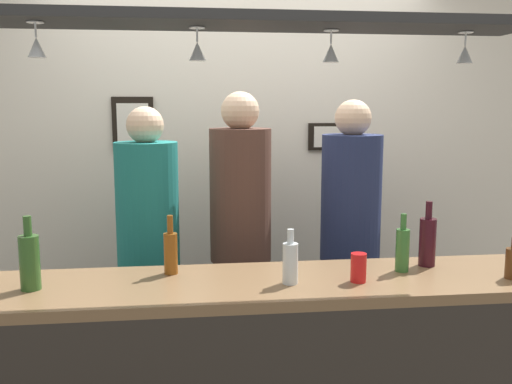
{
  "coord_description": "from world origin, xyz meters",
  "views": [
    {
      "loc": [
        -0.34,
        -2.63,
        1.7
      ],
      "look_at": [
        0.0,
        0.1,
        1.28
      ],
      "focal_mm": 39.72,
      "sensor_mm": 36.0,
      "label": 1
    }
  ],
  "objects_px": {
    "person_middle_brown_shirt": "(241,219)",
    "bottle_wine_dark_red": "(428,241)",
    "person_right_navy_shirt": "(350,221)",
    "bottle_beer_green_import": "(402,249)",
    "picture_frame_caricature": "(133,124)",
    "drink_can": "(358,268)",
    "picture_frame_lower_pair": "(330,137)",
    "bottle_champagne_green": "(30,261)",
    "bottle_soda_clear": "(290,262)",
    "bottle_beer_amber_tall": "(171,251)",
    "person_left_teal_shirt": "(148,231)"
  },
  "relations": [
    {
      "from": "person_middle_brown_shirt",
      "to": "bottle_wine_dark_red",
      "type": "height_order",
      "value": "person_middle_brown_shirt"
    },
    {
      "from": "bottle_beer_green_import",
      "to": "drink_can",
      "type": "height_order",
      "value": "bottle_beer_green_import"
    },
    {
      "from": "person_right_navy_shirt",
      "to": "picture_frame_caricature",
      "type": "bearing_deg",
      "value": 153.98
    },
    {
      "from": "bottle_wine_dark_red",
      "to": "bottle_beer_green_import",
      "type": "bearing_deg",
      "value": -153.95
    },
    {
      "from": "bottle_beer_green_import",
      "to": "bottle_soda_clear",
      "type": "height_order",
      "value": "bottle_beer_green_import"
    },
    {
      "from": "bottle_beer_green_import",
      "to": "bottle_wine_dark_red",
      "type": "distance_m",
      "value": 0.16
    },
    {
      "from": "person_right_navy_shirt",
      "to": "picture_frame_lower_pair",
      "type": "bearing_deg",
      "value": 87.04
    },
    {
      "from": "bottle_champagne_green",
      "to": "picture_frame_caricature",
      "type": "xyz_separation_m",
      "value": [
        0.29,
        1.41,
        0.5
      ]
    },
    {
      "from": "bottle_champagne_green",
      "to": "picture_frame_lower_pair",
      "type": "xyz_separation_m",
      "value": [
        1.58,
        1.41,
        0.41
      ]
    },
    {
      "from": "person_left_teal_shirt",
      "to": "person_right_navy_shirt",
      "type": "xyz_separation_m",
      "value": [
        1.14,
        0.0,
        0.02
      ]
    },
    {
      "from": "bottle_champagne_green",
      "to": "bottle_beer_amber_tall",
      "type": "relative_size",
      "value": 1.15
    },
    {
      "from": "person_middle_brown_shirt",
      "to": "picture_frame_lower_pair",
      "type": "height_order",
      "value": "person_middle_brown_shirt"
    },
    {
      "from": "bottle_beer_green_import",
      "to": "picture_frame_caricature",
      "type": "height_order",
      "value": "picture_frame_caricature"
    },
    {
      "from": "person_right_navy_shirt",
      "to": "bottle_beer_amber_tall",
      "type": "height_order",
      "value": "person_right_navy_shirt"
    },
    {
      "from": "picture_frame_caricature",
      "to": "bottle_champagne_green",
      "type": "bearing_deg",
      "value": -101.74
    },
    {
      "from": "person_right_navy_shirt",
      "to": "bottle_beer_green_import",
      "type": "bearing_deg",
      "value": -88.51
    },
    {
      "from": "person_left_teal_shirt",
      "to": "bottle_champagne_green",
      "type": "bearing_deg",
      "value": -117.26
    },
    {
      "from": "bottle_soda_clear",
      "to": "drink_can",
      "type": "bearing_deg",
      "value": -2.5
    },
    {
      "from": "bottle_beer_amber_tall",
      "to": "person_right_navy_shirt",
      "type": "bearing_deg",
      "value": 33.03
    },
    {
      "from": "bottle_champagne_green",
      "to": "bottle_soda_clear",
      "type": "relative_size",
      "value": 1.3
    },
    {
      "from": "person_left_teal_shirt",
      "to": "person_middle_brown_shirt",
      "type": "xyz_separation_m",
      "value": [
        0.51,
        0.0,
        0.05
      ]
    },
    {
      "from": "bottle_beer_green_import",
      "to": "drink_can",
      "type": "xyz_separation_m",
      "value": [
        -0.24,
        -0.13,
        -0.04
      ]
    },
    {
      "from": "bottle_wine_dark_red",
      "to": "picture_frame_caricature",
      "type": "distance_m",
      "value": 1.98
    },
    {
      "from": "person_middle_brown_shirt",
      "to": "bottle_beer_amber_tall",
      "type": "xyz_separation_m",
      "value": [
        -0.37,
        -0.65,
        -0.0
      ]
    },
    {
      "from": "bottle_beer_amber_tall",
      "to": "bottle_wine_dark_red",
      "type": "relative_size",
      "value": 0.87
    },
    {
      "from": "bottle_beer_green_import",
      "to": "bottle_beer_amber_tall",
      "type": "xyz_separation_m",
      "value": [
        -1.02,
        0.09,
        -0.0
      ]
    },
    {
      "from": "picture_frame_lower_pair",
      "to": "bottle_beer_green_import",
      "type": "bearing_deg",
      "value": -90.53
    },
    {
      "from": "bottle_champagne_green",
      "to": "picture_frame_lower_pair",
      "type": "height_order",
      "value": "picture_frame_lower_pair"
    },
    {
      "from": "bottle_soda_clear",
      "to": "bottle_beer_amber_tall",
      "type": "relative_size",
      "value": 0.88
    },
    {
      "from": "bottle_beer_green_import",
      "to": "bottle_beer_amber_tall",
      "type": "bearing_deg",
      "value": 175.04
    },
    {
      "from": "bottle_wine_dark_red",
      "to": "picture_frame_caricature",
      "type": "bearing_deg",
      "value": 138.04
    },
    {
      "from": "drink_can",
      "to": "bottle_beer_green_import",
      "type": "bearing_deg",
      "value": 27.71
    },
    {
      "from": "person_middle_brown_shirt",
      "to": "bottle_beer_amber_tall",
      "type": "bearing_deg",
      "value": -119.58
    },
    {
      "from": "person_right_navy_shirt",
      "to": "picture_frame_lower_pair",
      "type": "height_order",
      "value": "person_right_navy_shirt"
    },
    {
      "from": "person_right_navy_shirt",
      "to": "bottle_beer_amber_tall",
      "type": "distance_m",
      "value": 1.19
    },
    {
      "from": "person_left_teal_shirt",
      "to": "picture_frame_caricature",
      "type": "relative_size",
      "value": 5.0
    },
    {
      "from": "bottle_champagne_green",
      "to": "person_middle_brown_shirt",
      "type": "bearing_deg",
      "value": 40.96
    },
    {
      "from": "bottle_beer_green_import",
      "to": "bottle_soda_clear",
      "type": "bearing_deg",
      "value": -167.89
    },
    {
      "from": "picture_frame_caricature",
      "to": "person_right_navy_shirt",
      "type": "bearing_deg",
      "value": -26.02
    },
    {
      "from": "bottle_soda_clear",
      "to": "picture_frame_caricature",
      "type": "bearing_deg",
      "value": 117.17
    },
    {
      "from": "bottle_beer_green_import",
      "to": "drink_can",
      "type": "bearing_deg",
      "value": -152.29
    },
    {
      "from": "person_middle_brown_shirt",
      "to": "bottle_champagne_green",
      "type": "distance_m",
      "value": 1.22
    },
    {
      "from": "bottle_soda_clear",
      "to": "bottle_wine_dark_red",
      "type": "relative_size",
      "value": 0.77
    },
    {
      "from": "bottle_wine_dark_red",
      "to": "picture_frame_lower_pair",
      "type": "relative_size",
      "value": 1.0
    },
    {
      "from": "bottle_wine_dark_red",
      "to": "picture_frame_lower_pair",
      "type": "distance_m",
      "value": 1.35
    },
    {
      "from": "drink_can",
      "to": "picture_frame_lower_pair",
      "type": "relative_size",
      "value": 0.41
    },
    {
      "from": "picture_frame_caricature",
      "to": "bottle_beer_amber_tall",
      "type": "bearing_deg",
      "value": -78.44
    },
    {
      "from": "bottle_soda_clear",
      "to": "bottle_beer_amber_tall",
      "type": "distance_m",
      "value": 0.53
    },
    {
      "from": "person_right_navy_shirt",
      "to": "bottle_wine_dark_red",
      "type": "height_order",
      "value": "person_right_navy_shirt"
    },
    {
      "from": "person_middle_brown_shirt",
      "to": "picture_frame_caricature",
      "type": "bearing_deg",
      "value": 135.61
    }
  ]
}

